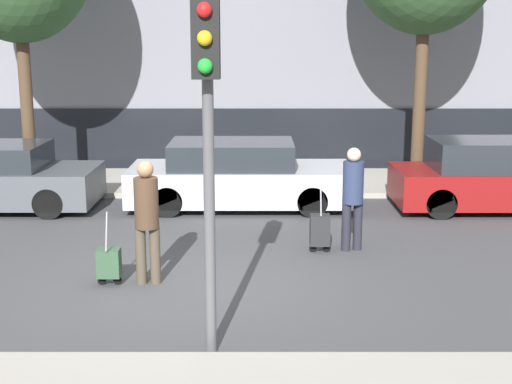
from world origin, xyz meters
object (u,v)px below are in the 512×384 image
parked_car_2 (489,177)px  trolley_left (108,263)px  parked_car_1 (237,176)px  traffic_light (206,108)px  pedestrian_left (145,215)px  pedestrian_right (351,193)px  trolley_right (318,230)px

parked_car_2 → trolley_left: parked_car_2 is taller
parked_car_1 → traffic_light: size_ratio=1.19×
parked_car_1 → pedestrian_left: 4.87m
parked_car_1 → trolley_left: size_ratio=4.27×
parked_car_1 → trolley_left: bearing=-109.8°
pedestrian_right → parked_car_1: bearing=109.4°
trolley_left → traffic_light: bearing=-55.9°
pedestrian_left → trolley_left: (-0.55, -0.06, -0.69)m
parked_car_1 → trolley_left: (-1.72, -4.77, -0.32)m
parked_car_1 → trolley_left: 5.08m
parked_car_2 → pedestrian_right: size_ratio=2.30×
parked_car_1 → traffic_light: traffic_light is taller
trolley_left → pedestrian_right: 4.08m
parked_car_2 → pedestrian_right: pedestrian_right is taller
trolley_right → parked_car_1: bearing=113.6°
trolley_right → traffic_light: traffic_light is taller
parked_car_1 → pedestrian_right: (1.94, -3.08, 0.33)m
pedestrian_left → traffic_light: size_ratio=0.46×
pedestrian_left → traffic_light: traffic_light is taller
trolley_left → traffic_light: size_ratio=0.28×
pedestrian_left → trolley_left: 0.88m
pedestrian_left → pedestrian_right: pedestrian_left is taller
parked_car_2 → trolley_right: bearing=-141.5°
parked_car_2 → trolley_left: (-6.81, -4.52, -0.34)m
parked_car_2 → pedestrian_left: (-6.27, -4.46, 0.35)m
trolley_left → trolley_right: (3.12, 1.57, 0.05)m
pedestrian_right → trolley_right: 0.81m
parked_car_1 → pedestrian_left: (-1.17, -4.72, 0.37)m
parked_car_1 → traffic_light: bearing=-91.1°
trolley_left → traffic_light: (1.58, -2.33, 2.41)m
pedestrian_left → trolley_left: bearing=-179.9°
traffic_light → trolley_left: bearing=124.1°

